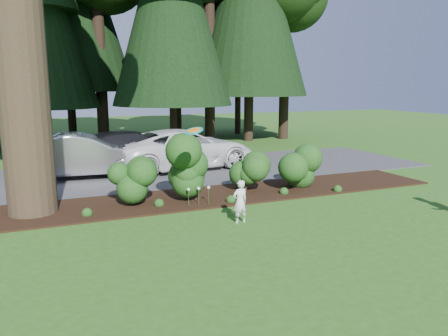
% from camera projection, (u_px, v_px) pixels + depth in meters
% --- Properties ---
extents(ground, '(80.00, 80.00, 0.00)m').
position_uv_depth(ground, '(245.00, 231.00, 10.28)').
color(ground, '#285317').
rests_on(ground, ground).
extents(mulch_bed, '(16.00, 2.50, 0.05)m').
position_uv_depth(mulch_bed, '(199.00, 197.00, 13.22)').
color(mulch_bed, black).
rests_on(mulch_bed, ground).
extents(driveway, '(22.00, 6.00, 0.03)m').
position_uv_depth(driveway, '(162.00, 172.00, 17.07)').
color(driveway, '#38383A').
rests_on(driveway, ground).
extents(shrub_row, '(6.53, 1.60, 1.61)m').
position_uv_depth(shrub_row, '(224.00, 171.00, 13.26)').
color(shrub_row, '#164314').
rests_on(shrub_row, ground).
extents(lily_cluster, '(0.69, 0.09, 0.57)m').
position_uv_depth(lily_cluster, '(199.00, 189.00, 12.24)').
color(lily_cluster, '#164314').
rests_on(lily_cluster, ground).
extents(car_silver_wagon, '(5.06, 2.15, 1.62)m').
position_uv_depth(car_silver_wagon, '(82.00, 155.00, 15.95)').
color(car_silver_wagon, silver).
rests_on(car_silver_wagon, driveway).
extents(car_white_suv, '(6.05, 3.34, 1.60)m').
position_uv_depth(car_white_suv, '(184.00, 149.00, 17.70)').
color(car_white_suv, silver).
rests_on(car_white_suv, driveway).
extents(car_dark_suv, '(5.48, 2.85, 1.52)m').
position_uv_depth(car_dark_suv, '(133.00, 149.00, 17.87)').
color(car_dark_suv, black).
rests_on(car_dark_suv, driveway).
extents(child, '(0.43, 0.31, 1.09)m').
position_uv_depth(child, '(240.00, 202.00, 10.76)').
color(child, silver).
rests_on(child, ground).
extents(frisbee, '(0.47, 0.46, 0.20)m').
position_uv_depth(frisbee, '(194.00, 131.00, 10.36)').
color(frisbee, teal).
rests_on(frisbee, ground).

